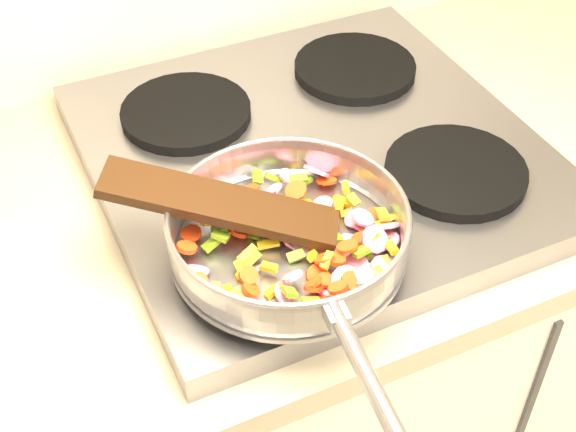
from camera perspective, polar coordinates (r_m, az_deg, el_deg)
name	(u,v)px	position (r m, az deg, el deg)	size (l,w,h in m)	color
cooktop	(314,156)	(1.14, 1.89, 4.27)	(0.60, 0.60, 0.04)	#939399
grate_fl	(264,233)	(0.98, -1.74, -1.25)	(0.19, 0.19, 0.02)	black
grate_fr	(456,171)	(1.09, 11.84, 3.12)	(0.19, 0.19, 0.02)	black
grate_bl	(186,112)	(1.19, -7.27, 7.33)	(0.19, 0.19, 0.02)	black
grate_br	(355,68)	(1.28, 4.78, 10.46)	(0.19, 0.19, 0.02)	black
saute_pan	(289,231)	(0.92, 0.05, -1.09)	(0.33, 0.49, 0.06)	#9E9EA5
vegetable_heap	(301,239)	(0.94, 0.94, -1.66)	(0.26, 0.26, 0.05)	olive
wooden_spatula	(220,203)	(0.93, -4.85, 0.89)	(0.28, 0.06, 0.01)	black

